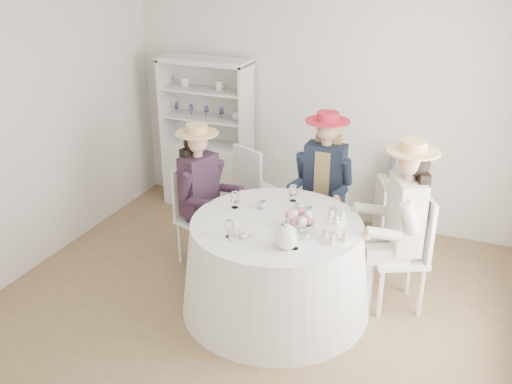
% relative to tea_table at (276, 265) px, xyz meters
% --- Properties ---
extents(ground, '(4.50, 4.50, 0.00)m').
position_rel_tea_table_xyz_m(ground, '(-0.22, -0.03, -0.42)').
color(ground, brown).
rests_on(ground, ground).
extents(wall_back, '(4.50, 0.00, 4.50)m').
position_rel_tea_table_xyz_m(wall_back, '(-0.22, 1.97, 0.93)').
color(wall_back, silver).
rests_on(wall_back, ground).
extents(wall_front, '(4.50, 0.00, 4.50)m').
position_rel_tea_table_xyz_m(wall_front, '(-0.22, -2.03, 0.93)').
color(wall_front, silver).
rests_on(wall_front, ground).
extents(wall_left, '(0.00, 4.50, 4.50)m').
position_rel_tea_table_xyz_m(wall_left, '(-2.47, -0.03, 0.93)').
color(wall_left, silver).
rests_on(wall_left, ground).
extents(tea_table, '(1.66, 1.66, 0.84)m').
position_rel_tea_table_xyz_m(tea_table, '(0.00, 0.00, 0.00)').
color(tea_table, white).
rests_on(tea_table, ground).
extents(hutch, '(1.11, 0.52, 1.79)m').
position_rel_tea_table_xyz_m(hutch, '(-1.53, 1.73, 0.22)').
color(hutch, silver).
rests_on(hutch, ground).
extents(side_table, '(0.56, 0.56, 0.67)m').
position_rel_tea_table_xyz_m(side_table, '(0.76, 1.72, -0.08)').
color(side_table, silver).
rests_on(side_table, ground).
extents(hatbox, '(0.32, 0.32, 0.29)m').
position_rel_tea_table_xyz_m(hatbox, '(0.76, 1.72, 0.40)').
color(hatbox, black).
rests_on(hatbox, side_table).
extents(guest_left, '(0.59, 0.55, 1.44)m').
position_rel_tea_table_xyz_m(guest_left, '(-0.95, 0.45, 0.40)').
color(guest_left, silver).
rests_on(guest_left, ground).
extents(guest_mid, '(0.54, 0.57, 1.52)m').
position_rel_tea_table_xyz_m(guest_mid, '(0.10, 1.05, 0.44)').
color(guest_mid, silver).
rests_on(guest_mid, ground).
extents(guest_right, '(0.66, 0.60, 1.55)m').
position_rel_tea_table_xyz_m(guest_right, '(0.96, 0.42, 0.46)').
color(guest_right, silver).
rests_on(guest_right, ground).
extents(spare_chair, '(0.58, 0.58, 1.06)m').
position_rel_tea_table_xyz_m(spare_chair, '(-0.67, 1.14, 0.15)').
color(spare_chair, silver).
rests_on(spare_chair, ground).
extents(teacup_a, '(0.09, 0.09, 0.06)m').
position_rel_tea_table_xyz_m(teacup_a, '(-0.21, 0.20, 0.45)').
color(teacup_a, white).
rests_on(teacup_a, tea_table).
extents(teacup_b, '(0.08, 0.08, 0.06)m').
position_rel_tea_table_xyz_m(teacup_b, '(0.08, 0.28, 0.45)').
color(teacup_b, white).
rests_on(teacup_b, tea_table).
extents(teacup_c, '(0.11, 0.11, 0.07)m').
position_rel_tea_table_xyz_m(teacup_c, '(0.20, 0.22, 0.46)').
color(teacup_c, white).
rests_on(teacup_c, tea_table).
extents(flower_bowl, '(0.30, 0.30, 0.06)m').
position_rel_tea_table_xyz_m(flower_bowl, '(0.22, -0.04, 0.45)').
color(flower_bowl, white).
rests_on(flower_bowl, tea_table).
extents(flower_arrangement, '(0.19, 0.19, 0.07)m').
position_rel_tea_table_xyz_m(flower_arrangement, '(0.20, -0.05, 0.51)').
color(flower_arrangement, '#CC6675').
rests_on(flower_arrangement, tea_table).
extents(table_teapot, '(0.27, 0.19, 0.21)m').
position_rel_tea_table_xyz_m(table_teapot, '(0.22, -0.37, 0.51)').
color(table_teapot, white).
rests_on(table_teapot, tea_table).
extents(sandwich_plate, '(0.23, 0.23, 0.05)m').
position_rel_tea_table_xyz_m(sandwich_plate, '(-0.16, -0.35, 0.43)').
color(sandwich_plate, white).
rests_on(sandwich_plate, tea_table).
extents(cupcake_stand, '(0.24, 0.24, 0.23)m').
position_rel_tea_table_xyz_m(cupcake_stand, '(0.53, -0.11, 0.50)').
color(cupcake_stand, white).
rests_on(cupcake_stand, tea_table).
extents(stemware_set, '(0.96, 0.92, 0.15)m').
position_rel_tea_table_xyz_m(stemware_set, '(-0.00, 0.00, 0.50)').
color(stemware_set, white).
rests_on(stemware_set, tea_table).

